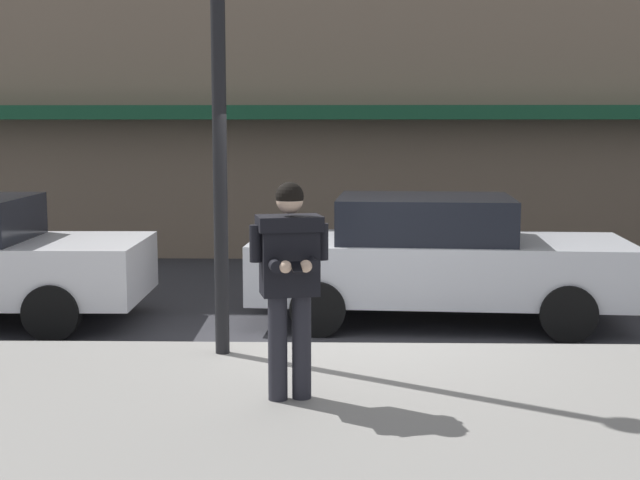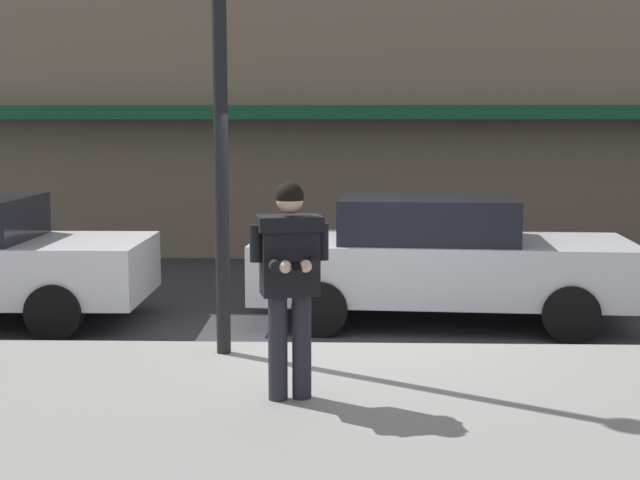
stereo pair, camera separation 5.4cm
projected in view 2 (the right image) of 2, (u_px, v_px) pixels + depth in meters
ground_plane at (351, 351)px, 9.51m from camera, size 80.00×80.00×0.00m
sidewalk at (487, 439)px, 6.64m from camera, size 32.00×5.30×0.14m
curb_paint_line at (445, 350)px, 9.52m from camera, size 28.00×0.12×0.01m
parked_sedan_mid at (438, 258)px, 10.79m from camera, size 4.61×2.16×1.54m
man_texting_on_phone at (290, 267)px, 7.25m from camera, size 0.64×0.63×1.81m
street_lamp_post at (220, 47)px, 8.50m from camera, size 0.36×0.36×4.88m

